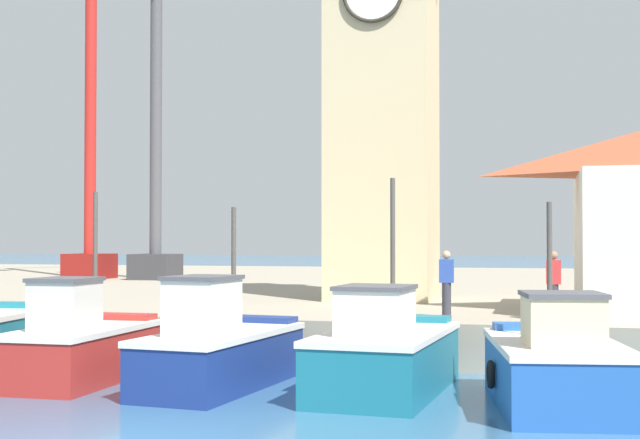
% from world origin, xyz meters
% --- Properties ---
extents(quay_wharf, '(120.00, 40.00, 1.10)m').
position_xyz_m(quay_wharf, '(0.00, 28.38, 0.55)').
color(quay_wharf, '#9E937F').
rests_on(quay_wharf, ground).
extents(fishing_boat_mid_left, '(1.93, 4.15, 4.01)m').
position_xyz_m(fishing_boat_mid_left, '(-3.24, 5.25, 0.75)').
color(fishing_boat_mid_left, '#AD2823').
rests_on(fishing_boat_mid_left, ground).
extents(fishing_boat_center, '(2.30, 4.84, 3.67)m').
position_xyz_m(fishing_boat_center, '(-0.17, 5.24, 0.76)').
color(fishing_boat_center, navy).
rests_on(fishing_boat_center, ground).
extents(fishing_boat_mid_right, '(2.46, 4.87, 4.23)m').
position_xyz_m(fishing_boat_mid_right, '(3.17, 5.48, 0.75)').
color(fishing_boat_mid_right, '#196B7F').
rests_on(fishing_boat_mid_right, ground).
extents(fishing_boat_right_inner, '(2.78, 4.65, 3.69)m').
position_xyz_m(fishing_boat_right_inner, '(6.37, 4.72, 0.74)').
color(fishing_boat_right_inner, '#2356A8').
rests_on(fishing_boat_right_inner, ground).
extents(clock_tower, '(3.71, 3.71, 15.76)m').
position_xyz_m(clock_tower, '(1.27, 16.05, 8.59)').
color(clock_tower, beige).
rests_on(clock_tower, quay_wharf).
extents(port_crane_near, '(3.36, 10.37, 21.15)m').
position_xyz_m(port_crane_near, '(-15.07, 27.71, 9.59)').
color(port_crane_near, maroon).
rests_on(port_crane_near, quay_wharf).
extents(port_crane_far, '(2.49, 8.04, 17.64)m').
position_xyz_m(port_crane_far, '(-11.65, 27.37, 7.91)').
color(port_crane_far, '#353539').
rests_on(port_crane_far, quay_wharf).
extents(dock_worker_near_tower, '(0.34, 0.22, 1.62)m').
position_xyz_m(dock_worker_near_tower, '(6.40, 9.74, 1.94)').
color(dock_worker_near_tower, '#33333D').
rests_on(dock_worker_near_tower, quay_wharf).
extents(dock_worker_along_quay, '(0.34, 0.22, 1.62)m').
position_xyz_m(dock_worker_along_quay, '(3.90, 9.91, 1.94)').
color(dock_worker_along_quay, '#33333D').
rests_on(dock_worker_along_quay, quay_wharf).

